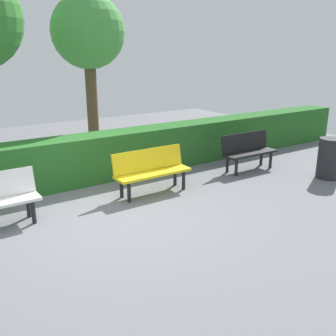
# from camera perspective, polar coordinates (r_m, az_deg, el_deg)

# --- Properties ---
(ground_plane) EXTENTS (18.57, 18.57, 0.00)m
(ground_plane) POSITION_cam_1_polar(r_m,az_deg,el_deg) (6.55, -9.92, -7.41)
(ground_plane) COLOR slate
(bench_black) EXTENTS (1.41, 0.48, 0.86)m
(bench_black) POSITION_cam_1_polar(r_m,az_deg,el_deg) (9.12, 11.88, 2.69)
(bench_black) COLOR black
(bench_black) RESTS_ON ground_plane
(bench_yellow) EXTENTS (1.55, 0.46, 0.86)m
(bench_yellow) POSITION_cam_1_polar(r_m,az_deg,el_deg) (7.45, -2.52, -0.15)
(bench_yellow) COLOR yellow
(bench_yellow) RESTS_ON ground_plane
(hedge_row) EXTENTS (14.57, 0.71, 1.00)m
(hedge_row) POSITION_cam_1_polar(r_m,az_deg,el_deg) (8.53, -7.80, 2.06)
(hedge_row) COLOR #266023
(hedge_row) RESTS_ON ground_plane
(tree_near) EXTENTS (1.84, 1.84, 4.08)m
(tree_near) POSITION_cam_1_polar(r_m,az_deg,el_deg) (10.23, -11.88, 19.04)
(tree_near) COLOR brown
(tree_near) RESTS_ON ground_plane
(trash_bin) EXTENTS (0.51, 0.51, 0.89)m
(trash_bin) POSITION_cam_1_polar(r_m,az_deg,el_deg) (9.05, 23.05, 1.35)
(trash_bin) COLOR #262628
(trash_bin) RESTS_ON ground_plane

